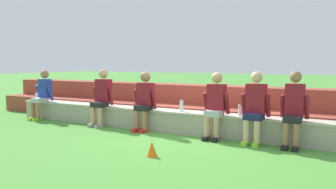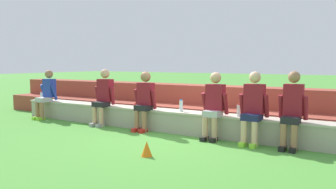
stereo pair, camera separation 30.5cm
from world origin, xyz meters
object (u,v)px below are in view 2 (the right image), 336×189
(water_bottle_mid_left, at_px, (239,110))
(water_bottle_center_gap, at_px, (42,96))
(person_center, at_px, (144,99))
(person_right_of_center, at_px, (214,104))
(sports_cone, at_px, (147,149))
(plastic_cup_middle, at_px, (137,105))
(person_left_of_center, at_px, (103,95))
(person_rightmost_edge, at_px, (292,108))
(person_far_right, at_px, (253,106))
(person_far_left, at_px, (46,93))
(water_bottle_near_right, at_px, (181,106))

(water_bottle_mid_left, xyz_separation_m, water_bottle_center_gap, (-5.86, 0.03, -0.01))
(person_center, relative_size, water_bottle_center_gap, 5.73)
(person_right_of_center, bearing_deg, sports_cone, -103.23)
(person_center, xyz_separation_m, plastic_cup_middle, (-0.40, 0.25, -0.19))
(person_center, bearing_deg, person_left_of_center, 178.08)
(person_center, distance_m, water_bottle_mid_left, 2.13)
(person_left_of_center, height_order, person_rightmost_edge, person_rightmost_edge)
(person_far_right, distance_m, water_bottle_mid_left, 0.43)
(person_right_of_center, bearing_deg, person_far_right, -1.25)
(plastic_cup_middle, bearing_deg, sports_cone, -49.65)
(person_rightmost_edge, xyz_separation_m, plastic_cup_middle, (-3.56, 0.21, -0.20))
(person_far_right, relative_size, plastic_cup_middle, 13.11)
(person_left_of_center, xyz_separation_m, person_center, (1.25, -0.04, -0.02))
(person_far_left, bearing_deg, sports_cone, -20.93)
(person_right_of_center, bearing_deg, person_rightmost_edge, 1.19)
(person_far_left, bearing_deg, person_right_of_center, -0.15)
(person_far_left, bearing_deg, person_far_right, -0.30)
(person_center, xyz_separation_m, person_far_right, (2.47, -0.01, 0.00))
(person_center, xyz_separation_m, person_rightmost_edge, (3.15, 0.04, 0.01))
(person_rightmost_edge, height_order, water_bottle_center_gap, person_rightmost_edge)
(person_left_of_center, bearing_deg, person_far_right, -0.81)
(person_right_of_center, distance_m, plastic_cup_middle, 2.10)
(person_rightmost_edge, height_order, water_bottle_near_right, person_rightmost_edge)
(person_left_of_center, bearing_deg, person_right_of_center, -0.69)
(water_bottle_center_gap, bearing_deg, sports_cone, -21.25)
(water_bottle_near_right, distance_m, sports_cone, 2.03)
(person_far_right, bearing_deg, water_bottle_near_right, 172.63)
(person_rightmost_edge, distance_m, water_bottle_mid_left, 1.06)
(water_bottle_center_gap, bearing_deg, person_far_right, -2.20)
(person_left_of_center, height_order, person_far_right, person_left_of_center)
(person_far_left, height_order, person_left_of_center, person_left_of_center)
(water_bottle_near_right, xyz_separation_m, water_bottle_center_gap, (-4.56, 0.03, -0.02))
(person_left_of_center, height_order, water_bottle_near_right, person_left_of_center)
(water_bottle_near_right, bearing_deg, person_far_left, -177.44)
(person_center, bearing_deg, person_far_right, -0.25)
(person_far_right, bearing_deg, person_center, 179.75)
(person_left_of_center, height_order, person_center, person_left_of_center)
(person_right_of_center, xyz_separation_m, person_rightmost_edge, (1.48, 0.03, 0.01))
(person_left_of_center, distance_m, person_rightmost_edge, 4.40)
(water_bottle_mid_left, bearing_deg, sports_cone, -113.83)
(person_far_right, bearing_deg, sports_cone, -125.06)
(plastic_cup_middle, height_order, sports_cone, plastic_cup_middle)
(plastic_cup_middle, bearing_deg, person_rightmost_edge, -3.42)
(person_right_of_center, height_order, person_far_right, person_far_right)
(person_center, relative_size, water_bottle_mid_left, 5.32)
(person_rightmost_edge, relative_size, water_bottle_near_right, 5.25)
(person_left_of_center, relative_size, person_right_of_center, 1.02)
(sports_cone, bearing_deg, person_far_left, 159.07)
(water_bottle_near_right, bearing_deg, person_rightmost_edge, -4.05)
(sports_cone, bearing_deg, water_bottle_center_gap, 158.75)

